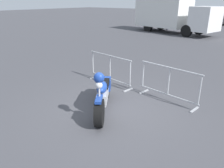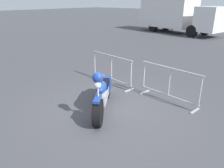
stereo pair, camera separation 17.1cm
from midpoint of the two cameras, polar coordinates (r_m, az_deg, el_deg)
ground_plane at (r=6.21m, az=1.37°, el=-6.61°), size 120.00×120.00×0.00m
motorcycle at (r=5.99m, az=-1.68°, el=-2.31°), size 1.52×2.04×1.34m
crowd_barrier_near at (r=7.86m, az=0.46°, el=3.85°), size 2.01×0.65×1.07m
crowd_barrier_far at (r=6.70m, az=15.41°, el=-0.07°), size 2.01×0.65×1.07m
box_truck at (r=21.45m, az=16.57°, el=17.06°), size 8.00×3.83×2.98m
parked_car_red at (r=30.41m, az=14.66°, el=16.60°), size 2.33×4.66×1.52m
parked_car_tan at (r=29.34m, az=20.45°, el=15.77°), size 2.23×4.45×1.45m
parked_car_black at (r=28.61m, az=26.57°, el=14.74°), size 2.15×4.30×1.40m
pedestrian at (r=23.43m, az=15.90°, el=15.65°), size 0.42×0.42×1.69m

